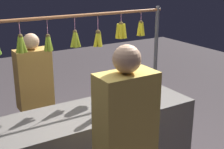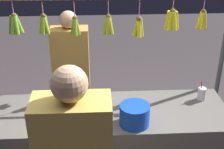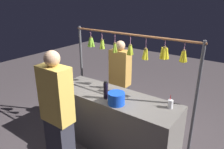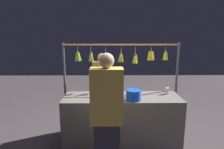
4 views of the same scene
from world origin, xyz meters
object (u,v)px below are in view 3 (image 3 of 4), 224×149
object	(u,v)px
blue_bucket	(116,98)
customer_person	(58,118)
drink_cup	(170,104)
vendor_person	(120,83)
water_bottle	(106,90)

from	to	relation	value
blue_bucket	customer_person	distance (m)	0.81
blue_bucket	drink_cup	distance (m)	0.73
vendor_person	water_bottle	bearing A→B (deg)	111.13
blue_bucket	vendor_person	distance (m)	1.07
blue_bucket	customer_person	world-z (taller)	customer_person
drink_cup	customer_person	size ratio (longest dim) A/B	0.10
vendor_person	customer_person	xyz separation A→B (m)	(-0.13, 1.58, 0.08)
water_bottle	drink_cup	bearing A→B (deg)	-161.49
blue_bucket	vendor_person	world-z (taller)	vendor_person
water_bottle	blue_bucket	distance (m)	0.23
water_bottle	vendor_person	world-z (taller)	vendor_person
water_bottle	drink_cup	distance (m)	0.92
drink_cup	vendor_person	size ratio (longest dim) A/B	0.11
drink_cup	blue_bucket	bearing A→B (deg)	27.79
blue_bucket	water_bottle	bearing A→B (deg)	-12.65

